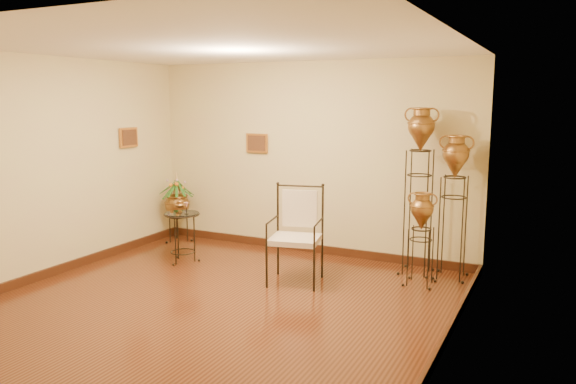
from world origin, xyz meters
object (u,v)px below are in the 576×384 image
at_px(armchair, 295,235).
at_px(planter_urn, 177,202).
at_px(amphora_tall, 419,189).
at_px(side_table, 182,236).
at_px(amphora_mid, 453,206).

bearing_deg(armchair, planter_urn, 145.40).
distance_m(amphora_tall, planter_urn, 3.89).
xyz_separation_m(planter_urn, side_table, (0.79, -0.93, -0.28)).
relative_size(amphora_mid, planter_urn, 1.60).
xyz_separation_m(amphora_tall, armchair, (-1.26, -1.06, -0.51)).
height_order(planter_urn, armchair, armchair).
distance_m(amphora_tall, amphora_mid, 0.48).
bearing_deg(planter_urn, amphora_mid, -0.00).
relative_size(amphora_tall, side_table, 2.47).
distance_m(amphora_tall, armchair, 1.72).
relative_size(amphora_tall, planter_urn, 1.89).
xyz_separation_m(amphora_tall, planter_urn, (-3.86, 0.00, -0.47)).
bearing_deg(amphora_mid, armchair, -148.16).
bearing_deg(side_table, amphora_mid, 14.90).
xyz_separation_m(armchair, side_table, (-1.81, 0.12, -0.24)).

